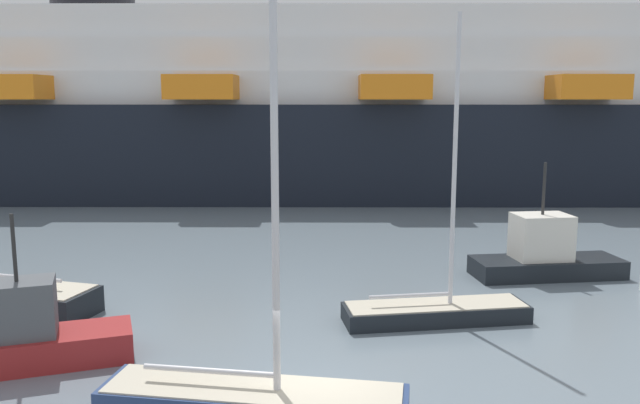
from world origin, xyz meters
TOP-DOWN VIEW (x-y plane):
  - ground_plane at (0.00, 0.00)m, footprint 600.00×600.00m
  - sailboat_0 at (3.59, 5.40)m, footprint 5.98×2.38m
  - sailboat_4 at (-1.53, -0.79)m, footprint 6.96×2.68m
  - fishing_boat_0 at (8.79, 10.61)m, footprint 6.04×2.73m
  - fishing_boat_1 at (-7.74, 2.00)m, footprint 5.33×3.22m
  - channel_buoy_0 at (10.65, 17.31)m, footprint 0.70×0.70m
  - cruise_ship at (4.39, 35.31)m, footprint 120.07×19.36m

SIDE VIEW (x-z plane):
  - ground_plane at x=0.00m, z-range 0.00..0.00m
  - channel_buoy_0 at x=10.65m, z-range -0.39..1.09m
  - sailboat_0 at x=3.59m, z-range -4.30..5.19m
  - sailboat_4 at x=-1.53m, z-range -6.04..7.30m
  - fishing_boat_1 at x=-7.74m, z-range -1.25..2.83m
  - fishing_boat_0 at x=8.79m, z-range -1.40..3.14m
  - cruise_ship at x=4.39m, z-range -3.50..15.57m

